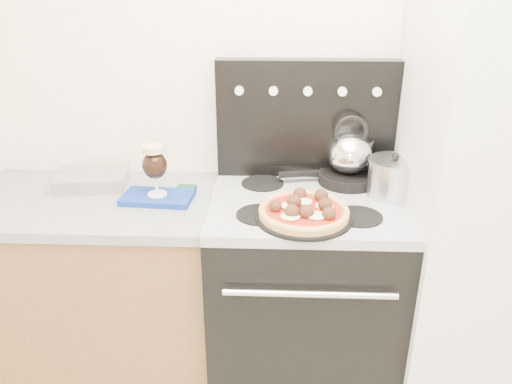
# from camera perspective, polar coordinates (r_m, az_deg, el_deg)

# --- Properties ---
(room_shell) EXTENTS (3.52, 3.01, 2.52)m
(room_shell) POSITION_cam_1_polar(r_m,az_deg,el_deg) (1.05, 4.69, -4.45)
(room_shell) COLOR beige
(room_shell) RESTS_ON ground
(base_cabinet) EXTENTS (1.45, 0.60, 0.86)m
(base_cabinet) POSITION_cam_1_polar(r_m,az_deg,el_deg) (2.45, -21.94, -10.53)
(base_cabinet) COLOR brown
(base_cabinet) RESTS_ON ground
(countertop) EXTENTS (1.48, 0.63, 0.04)m
(countertop) POSITION_cam_1_polar(r_m,az_deg,el_deg) (2.25, -23.67, -0.94)
(countertop) COLOR gray
(countertop) RESTS_ON base_cabinet
(stove_body) EXTENTS (0.76, 0.65, 0.88)m
(stove_body) POSITION_cam_1_polar(r_m,az_deg,el_deg) (2.23, 5.31, -12.12)
(stove_body) COLOR black
(stove_body) RESTS_ON ground
(cooktop) EXTENTS (0.76, 0.65, 0.04)m
(cooktop) POSITION_cam_1_polar(r_m,az_deg,el_deg) (1.99, 5.81, -1.35)
(cooktop) COLOR #ADADB2
(cooktop) RESTS_ON stove_body
(backguard) EXTENTS (0.76, 0.08, 0.50)m
(backguard) POSITION_cam_1_polar(r_m,az_deg,el_deg) (2.16, 5.73, 8.29)
(backguard) COLOR black
(backguard) RESTS_ON cooktop
(fridge) EXTENTS (0.64, 0.68, 1.90)m
(fridge) POSITION_cam_1_polar(r_m,az_deg,el_deg) (2.11, 25.19, -0.62)
(fridge) COLOR silver
(fridge) RESTS_ON ground
(foil_sheet) EXTENTS (0.31, 0.25, 0.06)m
(foil_sheet) POSITION_cam_1_polar(r_m,az_deg,el_deg) (2.25, -18.19, 1.38)
(foil_sheet) COLOR silver
(foil_sheet) RESTS_ON countertop
(oven_mitt) EXTENTS (0.29, 0.18, 0.02)m
(oven_mitt) POSITION_cam_1_polar(r_m,az_deg,el_deg) (2.05, -11.19, -0.62)
(oven_mitt) COLOR navy
(oven_mitt) RESTS_ON countertop
(beer_glass) EXTENTS (0.12, 0.12, 0.21)m
(beer_glass) POSITION_cam_1_polar(r_m,az_deg,el_deg) (2.00, -11.45, 2.44)
(beer_glass) COLOR black
(beer_glass) RESTS_ON oven_mitt
(pizza_pan) EXTENTS (0.40, 0.40, 0.01)m
(pizza_pan) POSITION_cam_1_polar(r_m,az_deg,el_deg) (1.83, 5.46, -2.85)
(pizza_pan) COLOR black
(pizza_pan) RESTS_ON cooktop
(pizza) EXTENTS (0.35, 0.35, 0.05)m
(pizza) POSITION_cam_1_polar(r_m,az_deg,el_deg) (1.82, 5.49, -2.03)
(pizza) COLOR tan
(pizza) RESTS_ON pizza_pan
(skillet) EXTENTS (0.29, 0.29, 0.04)m
(skillet) POSITION_cam_1_polar(r_m,az_deg,el_deg) (2.16, 10.42, 1.60)
(skillet) COLOR black
(skillet) RESTS_ON cooktop
(tea_kettle) EXTENTS (0.22, 0.22, 0.21)m
(tea_kettle) POSITION_cam_1_polar(r_m,az_deg,el_deg) (2.11, 10.67, 4.77)
(tea_kettle) COLOR white
(tea_kettle) RESTS_ON skillet
(stock_pot) EXTENTS (0.22, 0.22, 0.14)m
(stock_pot) POSITION_cam_1_polar(r_m,az_deg,el_deg) (2.06, 15.39, 1.46)
(stock_pot) COLOR #BABAC1
(stock_pot) RESTS_ON cooktop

